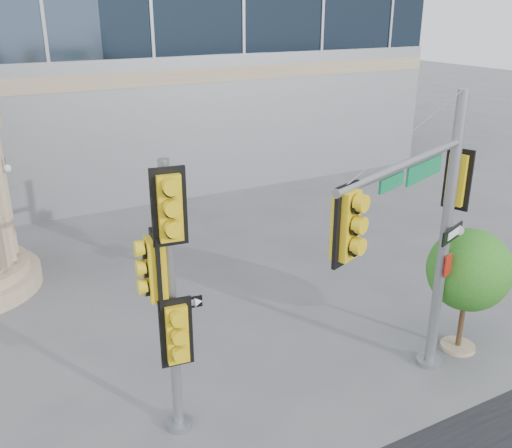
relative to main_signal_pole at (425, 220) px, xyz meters
name	(u,v)px	position (x,y,z in m)	size (l,w,h in m)	color
ground	(297,399)	(-2.37, 0.80, -3.96)	(120.00, 120.00, 0.00)	#545456
main_signal_pole	(425,220)	(0.00, 0.00, 0.00)	(4.74, 2.15, 6.40)	slate
secondary_signal_pole	(169,285)	(-4.99, 1.10, -0.71)	(0.96, 0.79, 5.55)	slate
street_tree	(469,273)	(2.21, 0.57, -1.91)	(2.00, 1.96, 3.12)	#9F856C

